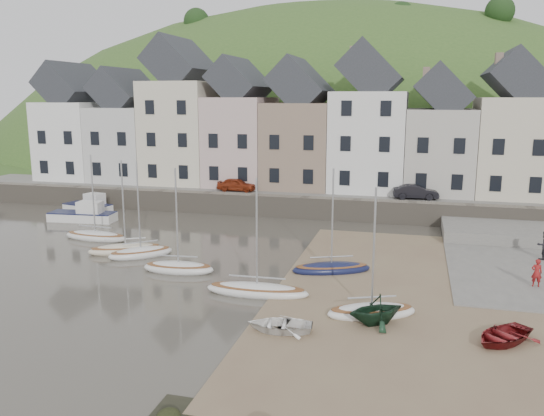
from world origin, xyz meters
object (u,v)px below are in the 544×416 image
(sailboat_0, at_px, (96,236))
(rowboat_green, at_px, (376,309))
(rowboat_white, at_px, (280,324))
(person_red, at_px, (537,273))
(car_left, at_px, (237,185))
(rowboat_red, at_px, (503,335))
(person_dark, at_px, (544,245))
(car_right, at_px, (416,192))

(sailboat_0, xyz_separation_m, rowboat_green, (20.58, -10.27, 0.49))
(rowboat_white, height_order, rowboat_green, rowboat_green)
(person_red, relative_size, car_left, 0.43)
(rowboat_white, xyz_separation_m, car_left, (-10.39, 25.47, 1.85))
(rowboat_red, bearing_deg, rowboat_green, -145.86)
(person_dark, bearing_deg, rowboat_green, 34.15)
(car_left, distance_m, car_right, 15.86)
(rowboat_white, bearing_deg, sailboat_0, -133.06)
(car_left, xyz_separation_m, car_right, (15.86, 0.00, 0.02))
(person_red, bearing_deg, car_left, -38.64)
(car_left, relative_size, car_right, 0.94)
(rowboat_white, bearing_deg, person_red, 119.76)
(rowboat_red, relative_size, person_red, 2.00)
(person_red, bearing_deg, rowboat_white, 34.89)
(sailboat_0, distance_m, car_right, 25.90)
(rowboat_red, bearing_deg, person_dark, 113.32)
(rowboat_red, height_order, car_right, car_right)
(rowboat_green, distance_m, car_right, 23.75)
(car_right, bearing_deg, person_dark, -150.32)
(car_right, bearing_deg, car_left, 84.33)
(car_right, bearing_deg, sailboat_0, 115.53)
(sailboat_0, relative_size, rowboat_green, 2.42)
(rowboat_green, height_order, rowboat_red, rowboat_green)
(rowboat_white, relative_size, person_red, 1.86)
(rowboat_white, relative_size, car_left, 0.80)
(sailboat_0, relative_size, car_right, 1.70)
(rowboat_green, relative_size, person_dark, 1.43)
(rowboat_green, bearing_deg, rowboat_red, 49.01)
(rowboat_red, relative_size, car_left, 0.86)
(car_left, bearing_deg, person_red, -126.82)
(rowboat_white, distance_m, rowboat_green, 4.38)
(sailboat_0, relative_size, rowboat_red, 2.08)
(person_red, distance_m, car_left, 27.80)
(sailboat_0, bearing_deg, car_left, 65.03)
(rowboat_white, height_order, person_dark, person_dark)
(car_left, bearing_deg, sailboat_0, 154.94)
(rowboat_white, bearing_deg, rowboat_green, 107.69)
(rowboat_green, height_order, person_dark, person_dark)
(person_red, height_order, car_right, car_right)
(person_red, bearing_deg, person_dark, -106.47)
(sailboat_0, relative_size, car_left, 1.80)
(rowboat_red, bearing_deg, rowboat_white, -131.79)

